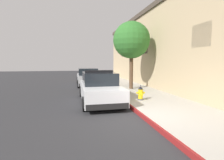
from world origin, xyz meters
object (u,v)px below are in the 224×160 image
fire_hydrant (141,93)px  street_tree (131,40)px  police_cruiser (99,88)px  parked_car_silver_ahead (88,77)px

fire_hydrant → street_tree: 5.07m
police_cruiser → street_tree: bearing=47.6°
police_cruiser → parked_car_silver_ahead: size_ratio=1.00×
parked_car_silver_ahead → fire_hydrant: (2.11, -7.86, -0.23)m
parked_car_silver_ahead → street_tree: 5.73m
police_cruiser → street_tree: (2.82, 3.09, 2.94)m
fire_hydrant → street_tree: (0.77, 3.88, 3.17)m
fire_hydrant → street_tree: bearing=78.7°
parked_car_silver_ahead → fire_hydrant: size_ratio=6.37×
parked_car_silver_ahead → street_tree: size_ratio=0.99×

